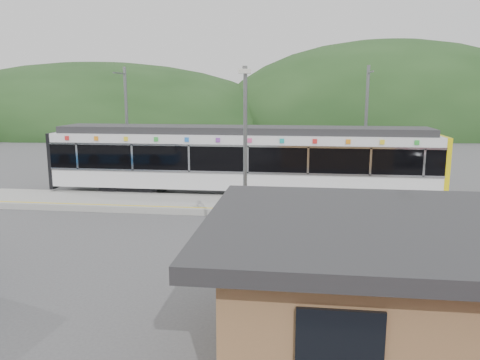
# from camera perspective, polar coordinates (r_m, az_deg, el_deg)

# --- Properties ---
(ground) EXTENTS (120.00, 120.00, 0.00)m
(ground) POSITION_cam_1_polar(r_m,az_deg,el_deg) (19.61, -2.74, -5.77)
(ground) COLOR #4C4C4F
(ground) RESTS_ON ground
(hills) EXTENTS (146.00, 149.00, 26.00)m
(hills) POSITION_cam_1_polar(r_m,az_deg,el_deg) (24.62, 13.81, -2.65)
(hills) COLOR #1E3D19
(hills) RESTS_ON ground
(platform) EXTENTS (26.00, 3.20, 0.30)m
(platform) POSITION_cam_1_polar(r_m,az_deg,el_deg) (22.72, -1.31, -3.07)
(platform) COLOR #9E9E99
(platform) RESTS_ON ground
(yellow_line) EXTENTS (26.00, 0.10, 0.01)m
(yellow_line) POSITION_cam_1_polar(r_m,az_deg,el_deg) (21.43, -1.83, -3.49)
(yellow_line) COLOR yellow
(yellow_line) RESTS_ON platform
(train) EXTENTS (20.44, 3.01, 3.74)m
(train) POSITION_cam_1_polar(r_m,az_deg,el_deg) (24.94, 0.21, 2.66)
(train) COLOR black
(train) RESTS_ON ground
(catenary_mast_west) EXTENTS (0.18, 1.80, 7.00)m
(catenary_mast_west) POSITION_cam_1_polar(r_m,az_deg,el_deg) (29.03, -13.65, 6.65)
(catenary_mast_west) COLOR slate
(catenary_mast_west) RESTS_ON ground
(catenary_mast_east) EXTENTS (0.18, 1.80, 7.00)m
(catenary_mast_east) POSITION_cam_1_polar(r_m,az_deg,el_deg) (27.40, 15.09, 6.36)
(catenary_mast_east) COLOR slate
(catenary_mast_east) RESTS_ON ground
(station_shelter) EXTENTS (9.20, 6.20, 3.00)m
(station_shelter) POSITION_cam_1_polar(r_m,az_deg,el_deg) (10.67, 21.86, -12.17)
(station_shelter) COLOR olive
(station_shelter) RESTS_ON ground
(lamp_post) EXTENTS (0.37, 1.11, 6.31)m
(lamp_post) POSITION_cam_1_polar(r_m,az_deg,el_deg) (14.13, 0.58, 3.37)
(lamp_post) COLOR slate
(lamp_post) RESTS_ON ground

